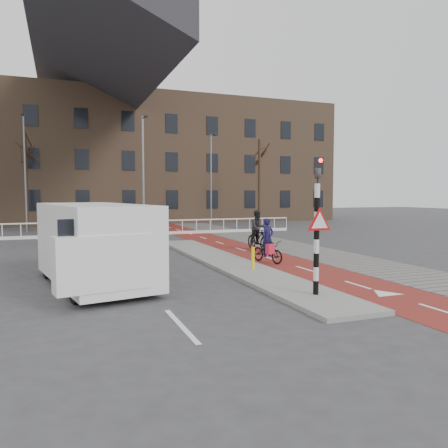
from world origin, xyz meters
name	(u,v)px	position (x,y,z in m)	size (l,w,h in m)	color
ground	(297,283)	(0.00, 0.00, 0.00)	(120.00, 120.00, 0.00)	#38383A
bike_lane	(226,245)	(1.50, 10.00, 0.01)	(2.50, 60.00, 0.01)	maroon
sidewalk	(273,243)	(4.30, 10.00, 0.01)	(3.00, 60.00, 0.01)	slate
curb_island	(229,263)	(-0.70, 4.00, 0.06)	(1.80, 16.00, 0.12)	gray
traffic_signal	(317,223)	(-0.60, -2.02, 1.99)	(0.80, 0.80, 3.68)	black
bollard	(253,258)	(-0.54, 2.09, 0.50)	(0.12, 0.12, 0.76)	yellow
cyclist_near	(268,248)	(0.89, 3.81, 0.60)	(1.03, 1.75, 1.75)	black
cyclist_far	(258,234)	(2.16, 7.44, 0.81)	(0.91, 1.85, 1.93)	black
van	(94,243)	(-5.86, 1.79, 1.28)	(3.31, 5.98, 2.43)	white
railing	(90,232)	(-5.00, 17.00, 0.31)	(28.00, 0.10, 0.99)	silver
townhouse_row	(100,141)	(-3.00, 32.00, 7.81)	(46.00, 10.00, 15.90)	#7F6047
tree_mid	(26,182)	(-9.05, 23.74, 3.56)	(0.23, 0.23, 7.13)	black
tree_right	(259,183)	(9.29, 22.34, 3.67)	(0.26, 0.26, 7.34)	black
streetlight_near	(143,180)	(-2.33, 13.04, 3.52)	(0.12, 0.12, 7.04)	slate
streetlight_left	(25,174)	(-8.99, 22.16, 4.12)	(0.12, 0.12, 8.23)	slate
streetlight_right	(211,181)	(4.89, 22.28, 3.78)	(0.12, 0.12, 7.56)	slate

